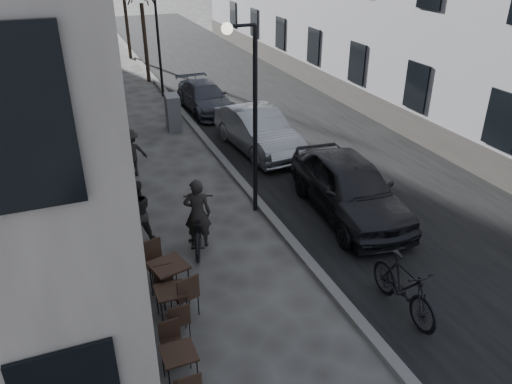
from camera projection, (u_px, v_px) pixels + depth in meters
ground at (377, 359)px, 9.07m from camera, size 120.00×120.00×0.00m
road at (253, 99)px, 23.55m from camera, size 7.30×60.00×0.00m
kerb at (177, 106)px, 22.32m from camera, size 0.25×60.00×0.12m
streetlamp_near at (249, 101)px, 12.52m from camera, size 0.90×0.28×5.09m
streetlamp_far at (153, 28)px, 22.43m from camera, size 0.90×0.28×5.09m
bistro_set_a at (180, 364)px, 8.41m from camera, size 0.58×1.40×0.83m
bistro_set_b at (172, 301)px, 9.83m from camera, size 0.59×1.45×0.86m
bistro_set_c at (170, 278)px, 10.39m from camera, size 0.88×1.77×1.01m
sign_board at (138, 344)px, 8.88m from camera, size 0.47×0.61×0.97m
utility_cabinet at (173, 112)px, 19.53m from camera, size 0.58×0.96×1.39m
bicycle at (198, 226)px, 12.19m from camera, size 1.36×2.22×1.10m
cyclist_rider at (197, 213)px, 12.03m from camera, size 0.76×0.62×1.80m
pedestrian_near at (136, 213)px, 12.12m from camera, size 0.87×0.69×1.72m
pedestrian_mid at (131, 153)px, 15.69m from camera, size 1.08×0.72×1.55m
pedestrian_far at (106, 123)px, 17.78m from camera, size 1.12×0.98×1.81m
car_near at (350, 187)px, 13.48m from camera, size 2.32×4.94×1.64m
car_mid at (258, 130)px, 17.58m from camera, size 1.93×4.64×1.49m
car_far at (205, 97)px, 21.65m from camera, size 1.86×4.25×1.22m
moped at (404, 287)px, 9.97m from camera, size 0.58×2.04×1.23m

